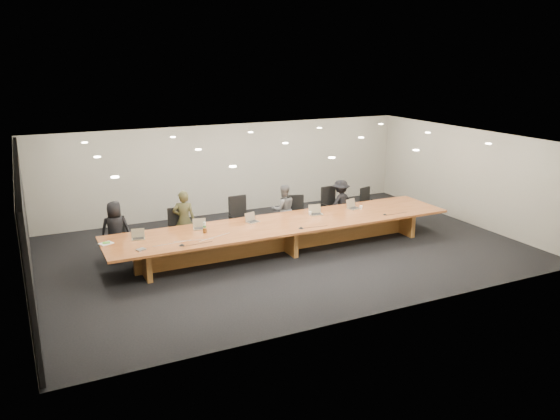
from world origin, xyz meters
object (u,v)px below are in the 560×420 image
(mic_right, at_px, (385,214))
(person_c, at_px, (284,209))
(laptop_c, at_px, (253,218))
(person_d, at_px, (341,203))
(chair_mid_right, at_px, (297,214))
(person_a, at_px, (116,230))
(laptop_d, at_px, (316,210))
(mic_left, at_px, (182,245))
(chair_right, at_px, (333,206))
(paper_cup_far, at_px, (361,207))
(water_bottle, at_px, (205,226))
(chair_far_right, at_px, (370,204))
(laptop_e, at_px, (354,204))
(chair_left, at_px, (179,230))
(chair_mid_left, at_px, (241,218))
(mic_center, at_px, (301,228))
(amber_mug, at_px, (205,230))
(laptop_b, at_px, (200,224))
(conference_table, at_px, (285,231))
(chair_far_left, at_px, (121,238))
(laptop_a, at_px, (138,234))
(person_b, at_px, (184,220))
(paper_cup_near, at_px, (310,213))
(av_box, at_px, (141,250))

(mic_right, bearing_deg, person_c, 139.56)
(laptop_c, bearing_deg, person_d, -2.25)
(chair_mid_right, distance_m, person_a, 4.94)
(person_c, relative_size, laptop_d, 4.15)
(mic_left, bearing_deg, person_d, 19.07)
(chair_right, xyz_separation_m, paper_cup_far, (0.25, -1.09, 0.21))
(laptop_c, xyz_separation_m, water_bottle, (-1.32, -0.14, -0.02))
(chair_far_right, height_order, person_d, person_d)
(person_a, bearing_deg, laptop_e, -171.94)
(mic_right, bearing_deg, chair_left, 161.50)
(person_c, relative_size, person_d, 1.03)
(chair_mid_left, height_order, laptop_e, chair_mid_left)
(chair_mid_left, xyz_separation_m, mic_center, (0.83, -1.89, 0.16))
(amber_mug, bearing_deg, chair_far_right, 12.56)
(person_a, bearing_deg, laptop_b, 171.73)
(person_c, distance_m, laptop_e, 1.96)
(conference_table, bearing_deg, laptop_e, 8.50)
(person_d, height_order, paper_cup_far, person_d)
(person_c, xyz_separation_m, paper_cup_far, (1.87, -1.05, 0.09))
(person_d, xyz_separation_m, mic_center, (-2.27, -1.85, 0.08))
(chair_far_left, height_order, laptop_a, chair_far_left)
(chair_far_left, xyz_separation_m, chair_mid_right, (4.82, -0.13, 0.03))
(person_c, bearing_deg, conference_table, 75.75)
(person_c, bearing_deg, person_a, 10.20)
(mic_right, bearing_deg, chair_far_left, 164.18)
(conference_table, height_order, person_c, person_c)
(conference_table, xyz_separation_m, laptop_e, (2.29, 0.34, 0.36))
(chair_left, relative_size, laptop_a, 3.71)
(laptop_a, bearing_deg, chair_far_left, 112.59)
(person_b, xyz_separation_m, laptop_a, (-1.35, -0.93, 0.09))
(water_bottle, xyz_separation_m, paper_cup_near, (2.94, 0.08, -0.06))
(laptop_d, distance_m, water_bottle, 3.10)
(chair_left, distance_m, chair_far_right, 5.92)
(av_box, bearing_deg, chair_far_left, 70.55)
(laptop_a, bearing_deg, laptop_e, 10.59)
(conference_table, bearing_deg, amber_mug, 178.13)
(chair_mid_right, relative_size, laptop_e, 3.12)
(conference_table, xyz_separation_m, paper_cup_near, (0.89, 0.31, 0.28))
(chair_far_left, bearing_deg, chair_mid_right, -15.22)
(chair_left, height_order, av_box, chair_left)
(paper_cup_near, bearing_deg, person_c, 108.17)
(person_d, xyz_separation_m, laptop_c, (-3.13, -0.86, 0.19))
(av_box, bearing_deg, amber_mug, -4.56)
(mic_left, bearing_deg, chair_left, 76.42)
(chair_mid_left, distance_m, person_b, 1.60)
(person_a, xyz_separation_m, amber_mug, (1.88, -1.19, 0.08))
(chair_far_right, bearing_deg, mic_center, -168.16)
(water_bottle, bearing_deg, paper_cup_far, -0.03)
(av_box, distance_m, mic_left, 0.89)
(chair_mid_right, bearing_deg, paper_cup_near, -76.12)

